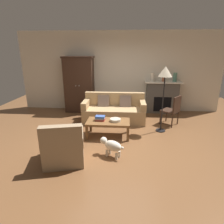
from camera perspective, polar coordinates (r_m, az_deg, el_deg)
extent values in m
plane|color=brown|center=(4.94, 0.61, -7.80)|extent=(9.60, 9.60, 0.00)
cube|color=silver|center=(7.04, 2.11, 11.86)|extent=(7.20, 0.10, 2.80)
cube|color=#4C4947|center=(7.04, 14.67, 4.19)|extent=(1.10, 0.36, 1.08)
cube|color=black|center=(6.92, 14.79, 2.21)|extent=(0.60, 0.01, 0.52)
cube|color=white|center=(6.92, 15.07, 8.65)|extent=(1.26, 0.48, 0.04)
cube|color=#382319|center=(6.98, -9.72, 7.82)|extent=(1.00, 0.52, 1.90)
cube|color=#2F1E15|center=(6.88, -10.17, 15.85)|extent=(1.06, 0.55, 0.06)
sphere|color=#ADAFB5|center=(6.73, -10.80, 7.71)|extent=(0.04, 0.04, 0.04)
sphere|color=#ADAFB5|center=(6.70, -9.80, 7.72)|extent=(0.04, 0.04, 0.04)
cube|color=tan|center=(6.00, 0.61, -0.77)|extent=(1.91, 0.86, 0.44)
cube|color=tan|center=(6.21, 0.81, 4.00)|extent=(1.90, 0.20, 0.42)
cube|color=tan|center=(6.02, -7.78, 2.40)|extent=(0.17, 0.80, 0.22)
cube|color=tan|center=(5.92, 9.16, 2.07)|extent=(0.17, 0.80, 0.22)
cube|color=#7F6B60|center=(6.11, -2.55, 3.37)|extent=(0.36, 0.19, 0.37)
cube|color=#7F6B60|center=(6.07, 4.04, 3.25)|extent=(0.36, 0.19, 0.37)
cube|color=brown|center=(4.91, -1.14, -2.96)|extent=(1.10, 0.60, 0.05)
cube|color=brown|center=(4.83, -7.50, -6.19)|extent=(0.06, 0.06, 0.37)
cube|color=brown|center=(4.73, 4.76, -6.63)|extent=(0.06, 0.06, 0.37)
cube|color=brown|center=(5.30, -6.36, -3.90)|extent=(0.06, 0.06, 0.37)
cube|color=brown|center=(5.21, 4.76, -4.24)|extent=(0.06, 0.06, 0.37)
cylinder|color=beige|center=(4.87, 0.99, -2.39)|extent=(0.27, 0.27, 0.07)
cube|color=#B73833|center=(4.95, -3.56, -2.31)|extent=(0.25, 0.19, 0.04)
cube|color=gray|center=(4.93, -3.61, -1.91)|extent=(0.25, 0.19, 0.04)
cube|color=#38569E|center=(4.92, -3.57, -1.43)|extent=(0.25, 0.18, 0.05)
cylinder|color=beige|center=(6.83, 12.00, 10.17)|extent=(0.13, 0.13, 0.29)
cylinder|color=#A86042|center=(6.90, 15.14, 9.52)|extent=(0.11, 0.11, 0.17)
cylinder|color=slate|center=(6.97, 18.30, 9.85)|extent=(0.13, 0.13, 0.30)
cube|color=#997F60|center=(4.05, -14.03, -11.22)|extent=(0.92, 0.92, 0.42)
cube|color=#997F60|center=(3.58, -14.95, -7.47)|extent=(0.78, 0.33, 0.46)
cube|color=#997F60|center=(3.89, -9.50, -7.06)|extent=(0.28, 0.71, 0.20)
cube|color=#997F60|center=(3.96, -19.15, -7.39)|extent=(0.28, 0.71, 0.20)
cube|color=#382319|center=(5.94, 16.90, 0.35)|extent=(0.62, 0.62, 0.04)
cylinder|color=#382319|center=(6.25, 15.95, -0.87)|extent=(0.04, 0.04, 0.41)
cylinder|color=#382319|center=(5.93, 14.24, -1.75)|extent=(0.04, 0.04, 0.41)
cylinder|color=#382319|center=(6.10, 19.10, -1.64)|extent=(0.04, 0.04, 0.41)
cylinder|color=#382319|center=(5.77, 17.52, -2.59)|extent=(0.04, 0.04, 0.41)
cube|color=#382319|center=(5.79, 18.87, 2.25)|extent=(0.30, 0.37, 0.45)
cylinder|color=black|center=(5.53, 14.26, -5.35)|extent=(0.26, 0.26, 0.02)
cylinder|color=black|center=(5.29, 14.89, 2.16)|extent=(0.03, 0.03, 1.53)
cone|color=beige|center=(5.13, 15.68, 11.59)|extent=(0.36, 0.36, 0.26)
ellipsoid|color=beige|center=(4.04, 0.30, -10.08)|extent=(0.45, 0.37, 0.22)
sphere|color=beige|center=(4.13, -2.52, -8.48)|extent=(0.15, 0.15, 0.15)
cylinder|color=beige|center=(4.15, -1.55, -12.14)|extent=(0.06, 0.06, 0.14)
cylinder|color=beige|center=(4.23, -0.68, -11.52)|extent=(0.06, 0.06, 0.14)
cylinder|color=beige|center=(4.03, 1.32, -13.09)|extent=(0.06, 0.06, 0.14)
cylinder|color=beige|center=(4.11, 2.16, -12.42)|extent=(0.06, 0.06, 0.14)
sphere|color=beige|center=(3.93, 3.16, -10.68)|extent=(0.06, 0.06, 0.06)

